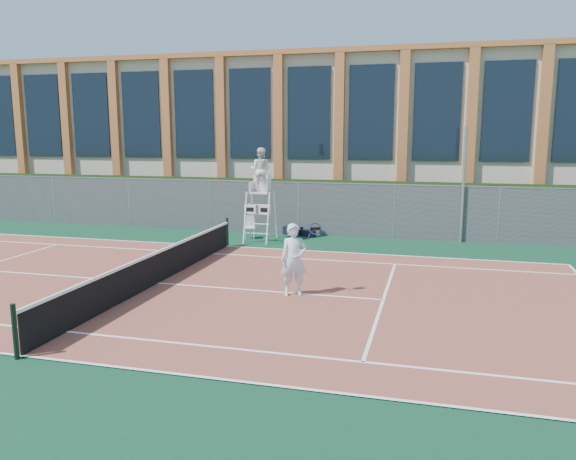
% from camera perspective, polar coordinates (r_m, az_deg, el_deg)
% --- Properties ---
extents(ground, '(120.00, 120.00, 0.00)m').
position_cam_1_polar(ground, '(16.53, -13.13, -5.38)').
color(ground, '#233814').
extents(apron, '(36.00, 20.00, 0.01)m').
position_cam_1_polar(apron, '(17.38, -11.59, -4.55)').
color(apron, '#0C3622').
rests_on(apron, ground).
extents(tennis_court, '(23.77, 10.97, 0.02)m').
position_cam_1_polar(tennis_court, '(16.52, -13.13, -5.31)').
color(tennis_court, brown).
rests_on(tennis_court, apron).
extents(tennis_net, '(0.10, 11.30, 1.10)m').
position_cam_1_polar(tennis_net, '(16.40, -13.20, -3.57)').
color(tennis_net, black).
rests_on(tennis_net, ground).
extents(fence, '(40.00, 0.06, 2.20)m').
position_cam_1_polar(fence, '(24.29, -3.52, 2.32)').
color(fence, '#595E60').
rests_on(fence, ground).
extents(hedge, '(40.00, 1.40, 2.20)m').
position_cam_1_polar(hedge, '(25.42, -2.68, 2.66)').
color(hedge, black).
rests_on(hedge, ground).
extents(building, '(45.00, 10.60, 8.22)m').
position_cam_1_polar(building, '(32.89, 1.49, 9.61)').
color(building, beige).
rests_on(building, ground).
extents(steel_pole, '(0.12, 0.12, 4.52)m').
position_cam_1_polar(steel_pole, '(22.87, 17.38, 4.35)').
color(steel_pole, '#9EA0A5').
rests_on(steel_pole, ground).
extents(umpire_chair, '(1.05, 1.61, 3.74)m').
position_cam_1_polar(umpire_chair, '(22.20, -2.81, 5.87)').
color(umpire_chair, white).
rests_on(umpire_chair, ground).
extents(plastic_chair, '(0.54, 0.54, 0.93)m').
position_cam_1_polar(plastic_chair, '(22.97, -3.94, 0.51)').
color(plastic_chair, silver).
rests_on(plastic_chair, apron).
extents(sports_bag_near, '(0.89, 0.55, 0.35)m').
position_cam_1_polar(sports_bag_near, '(23.73, 0.50, -0.07)').
color(sports_bag_near, black).
rests_on(sports_bag_near, apron).
extents(sports_bag_far, '(0.68, 0.60, 0.26)m').
position_cam_1_polar(sports_bag_far, '(23.34, 2.10, -0.36)').
color(sports_bag_far, black).
rests_on(sports_bag_far, apron).
extents(tennis_player, '(1.10, 0.80, 1.91)m').
position_cam_1_polar(tennis_player, '(14.71, 0.62, -3.01)').
color(tennis_player, silver).
rests_on(tennis_player, tennis_court).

